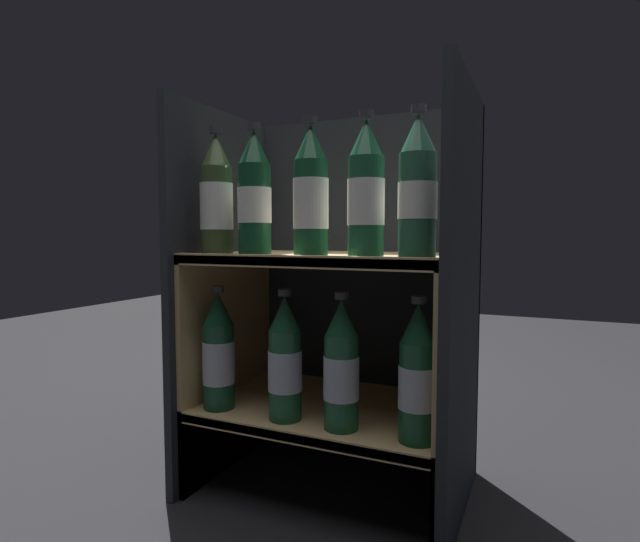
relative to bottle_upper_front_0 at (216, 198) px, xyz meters
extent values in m
plane|color=black|center=(0.22, -0.07, -0.67)|extent=(6.00, 6.00, 0.00)
cube|color=#23262B|center=(0.22, 0.33, -0.22)|extent=(0.61, 0.02, 0.89)
cube|color=#23262B|center=(-0.07, 0.13, -0.22)|extent=(0.02, 0.42, 0.89)
cube|color=#23262B|center=(0.51, 0.13, -0.22)|extent=(0.02, 0.42, 0.89)
cube|color=tan|center=(0.22, 0.13, -0.48)|extent=(0.57, 0.38, 0.02)
cube|color=tan|center=(0.22, -0.05, -0.48)|extent=(0.57, 0.02, 0.03)
cube|color=tan|center=(-0.06, 0.13, -0.58)|extent=(0.01, 0.38, 0.18)
cube|color=tan|center=(0.50, 0.13, -0.58)|extent=(0.01, 0.38, 0.18)
cube|color=tan|center=(0.22, 0.13, -0.13)|extent=(0.57, 0.38, 0.02)
cube|color=tan|center=(0.22, -0.05, -0.13)|extent=(0.57, 0.02, 0.03)
cube|color=tan|center=(-0.06, 0.13, -0.41)|extent=(0.01, 0.38, 0.53)
cube|color=tan|center=(0.50, 0.13, -0.41)|extent=(0.01, 0.38, 0.53)
cylinder|color=#384C28|center=(0.00, 0.00, -0.03)|extent=(0.07, 0.07, 0.19)
cylinder|color=silver|center=(0.00, 0.00, -0.02)|extent=(0.07, 0.07, 0.10)
cone|color=#384C28|center=(0.00, 0.00, 0.10)|extent=(0.07, 0.07, 0.07)
cylinder|color=#333338|center=(0.00, 0.00, 0.15)|extent=(0.03, 0.03, 0.01)
cylinder|color=#144228|center=(0.10, 0.00, -0.03)|extent=(0.07, 0.07, 0.19)
cylinder|color=silver|center=(0.10, 0.00, -0.02)|extent=(0.07, 0.07, 0.07)
cone|color=#144228|center=(0.10, 0.00, 0.10)|extent=(0.07, 0.07, 0.07)
cylinder|color=#333338|center=(0.10, 0.00, 0.15)|extent=(0.03, 0.03, 0.01)
cylinder|color=#194C2D|center=(0.23, 0.00, -0.03)|extent=(0.07, 0.07, 0.19)
cylinder|color=silver|center=(0.23, 0.00, -0.02)|extent=(0.07, 0.07, 0.10)
cone|color=#194C2D|center=(0.23, 0.00, 0.10)|extent=(0.07, 0.07, 0.07)
cylinder|color=#333338|center=(0.23, 0.00, 0.15)|extent=(0.03, 0.03, 0.01)
cylinder|color=#1E5638|center=(0.35, 0.00, -0.03)|extent=(0.07, 0.07, 0.19)
cylinder|color=silver|center=(0.35, 0.00, -0.02)|extent=(0.07, 0.07, 0.09)
cone|color=#1E5638|center=(0.35, 0.00, 0.10)|extent=(0.07, 0.07, 0.07)
cylinder|color=#333338|center=(0.35, 0.00, 0.15)|extent=(0.03, 0.03, 0.01)
cylinder|color=#285B42|center=(0.45, 0.00, -0.03)|extent=(0.07, 0.07, 0.19)
cylinder|color=silver|center=(0.45, 0.00, -0.02)|extent=(0.07, 0.07, 0.07)
cone|color=#285B42|center=(0.45, 0.00, 0.10)|extent=(0.07, 0.07, 0.07)
cylinder|color=#333338|center=(0.45, 0.00, 0.15)|extent=(0.03, 0.03, 0.01)
cylinder|color=#144228|center=(0.00, 0.00, -0.38)|extent=(0.07, 0.07, 0.19)
cylinder|color=#ADB2C1|center=(0.00, 0.00, -0.37)|extent=(0.07, 0.07, 0.10)
cone|color=#144228|center=(0.00, 0.00, -0.24)|extent=(0.07, 0.07, 0.07)
cylinder|color=#333338|center=(0.00, 0.00, -0.20)|extent=(0.03, 0.03, 0.01)
cylinder|color=#194C2D|center=(0.17, 0.00, -0.38)|extent=(0.07, 0.07, 0.19)
cylinder|color=#ADB2C1|center=(0.17, 0.00, -0.37)|extent=(0.07, 0.07, 0.09)
cone|color=#194C2D|center=(0.17, 0.00, -0.24)|extent=(0.07, 0.07, 0.07)
cylinder|color=#333338|center=(0.17, 0.00, -0.20)|extent=(0.03, 0.03, 0.01)
cylinder|color=#194C2D|center=(0.30, 0.00, -0.38)|extent=(0.07, 0.07, 0.19)
cylinder|color=#ADB2C1|center=(0.30, 0.00, -0.37)|extent=(0.07, 0.07, 0.09)
cone|color=#194C2D|center=(0.30, 0.00, -0.24)|extent=(0.07, 0.07, 0.07)
cylinder|color=#333338|center=(0.30, 0.00, -0.20)|extent=(0.03, 0.03, 0.01)
cylinder|color=#144228|center=(0.45, 0.00, -0.38)|extent=(0.07, 0.07, 0.19)
cylinder|color=#ADB2C1|center=(0.45, 0.00, -0.37)|extent=(0.07, 0.07, 0.08)
cone|color=#144228|center=(0.45, 0.00, -0.24)|extent=(0.07, 0.07, 0.07)
cylinder|color=#333338|center=(0.45, 0.00, -0.20)|extent=(0.03, 0.03, 0.01)
camera|label=1|loc=(0.66, -0.91, -0.08)|focal=28.00mm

